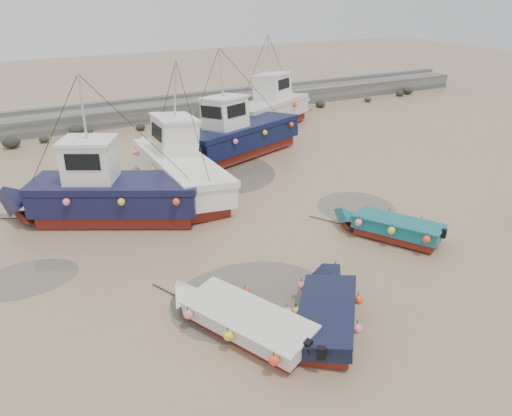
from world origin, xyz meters
The scene contains 14 objects.
ground centered at (0.00, 0.00, 0.00)m, with size 120.00×120.00×0.00m, color #9D7D5C.
seawall centered at (0.05, 21.99, 0.63)m, with size 60.00×4.92×1.50m.
puddle_a centered at (-3.36, -2.00, 0.00)m, with size 5.48×5.48×0.01m, color #5A5448.
puddle_b centered at (4.26, 2.19, 0.00)m, with size 3.56×3.56×0.01m, color #5A5448.
puddle_c centered at (-9.86, 2.71, 0.00)m, with size 3.63×3.63×0.01m, color #5A5448.
puddle_d centered at (0.54, 9.47, 0.00)m, with size 6.04×6.04×0.01m, color #5A5448.
dinghy_0 centered at (-4.42, -3.32, 0.54)m, with size 3.28×6.09×1.43m.
dinghy_1 centered at (-1.86, -4.29, 0.55)m, with size 4.35×5.05×1.43m.
dinghy_2 centered at (3.54, -0.76, 0.55)m, with size 3.55×5.29×1.43m.
cabin_boat_0 centered at (-6.30, 6.24, 1.34)m, with size 9.64×6.03×6.22m.
cabin_boat_1 centered at (-2.43, 7.97, 1.32)m, with size 3.09×10.64×6.22m.
cabin_boat_2 centered at (2.29, 11.23, 1.31)m, with size 10.74×5.58×6.22m.
cabin_boat_3 centered at (7.80, 16.28, 1.34)m, with size 9.57×6.29×6.22m.
person centered at (-5.80, 7.87, 0.00)m, with size 0.69×0.45×1.89m, color #192032.
Camera 1 is at (-9.61, -14.23, 9.55)m, focal length 35.00 mm.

